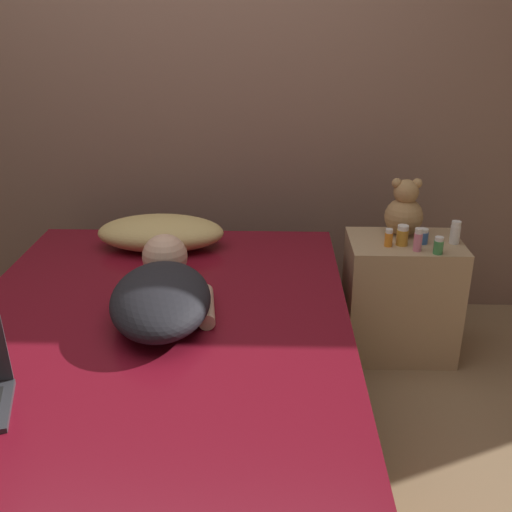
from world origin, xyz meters
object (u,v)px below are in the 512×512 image
object	(u,v)px
bottle_amber	(402,236)
bottle_white	(455,233)
pillow	(161,233)
bottle_pink	(418,240)
bottle_blue	(423,236)
teddy_bear	(404,211)
bottle_orange	(389,238)
person_lying	(163,291)
bottle_green	(439,246)

from	to	relation	value
bottle_amber	bottle_white	bearing A→B (deg)	6.66
pillow	bottle_pink	bearing A→B (deg)	-5.68
bottle_blue	bottle_white	world-z (taller)	bottle_white
bottle_pink	bottle_white	world-z (taller)	same
bottle_amber	bottle_pink	bearing A→B (deg)	-51.27
pillow	teddy_bear	size ratio (longest dim) A/B	2.14
pillow	bottle_orange	distance (m)	1.05
pillow	bottle_white	size ratio (longest dim) A/B	5.54
bottle_blue	bottle_pink	world-z (taller)	bottle_pink
teddy_bear	bottle_orange	bearing A→B (deg)	-121.29
bottle_amber	bottle_blue	bearing A→B (deg)	13.42
bottle_pink	bottle_orange	distance (m)	0.13
bottle_amber	person_lying	bearing A→B (deg)	-149.33
bottle_blue	bottle_green	bearing A→B (deg)	-72.34
teddy_bear	bottle_amber	xyz separation A→B (m)	(-0.03, -0.14, -0.07)
person_lying	bottle_blue	world-z (taller)	person_lying
bottle_green	teddy_bear	bearing A→B (deg)	114.73
bottle_orange	teddy_bear	bearing A→B (deg)	58.71
bottle_amber	bottle_green	xyz separation A→B (m)	(0.14, -0.10, -0.01)
teddy_bear	bottle_pink	bearing A→B (deg)	-82.74
pillow	bottle_pink	xyz separation A→B (m)	(1.17, -0.12, 0.02)
bottle_orange	pillow	bearing A→B (deg)	176.45
person_lying	teddy_bear	world-z (taller)	teddy_bear
bottle_orange	bottle_blue	bearing A→B (deg)	13.97
person_lying	bottle_amber	distance (m)	1.16
bottle_orange	bottle_pink	bearing A→B (deg)	-23.10
pillow	bottle_orange	xyz separation A→B (m)	(1.05, -0.07, 0.01)
teddy_bear	bottle_orange	world-z (taller)	teddy_bear
teddy_bear	bottle_white	size ratio (longest dim) A/B	2.60
pillow	bottle_orange	bearing A→B (deg)	-3.55
pillow	bottle_pink	world-z (taller)	same
bottle_amber	bottle_green	distance (m)	0.17
pillow	bottle_white	distance (m)	1.36
bottle_blue	bottle_orange	xyz separation A→B (m)	(-0.16, -0.04, 0.01)
bottle_amber	bottle_orange	size ratio (longest dim) A/B	1.14
pillow	teddy_bear	distance (m)	1.15
pillow	bottle_blue	size ratio (longest dim) A/B	8.32
pillow	teddy_bear	bearing A→B (deg)	4.46
bottle_amber	bottle_orange	distance (m)	0.07
bottle_pink	bottle_white	distance (m)	0.21
person_lying	bottle_pink	world-z (taller)	person_lying
bottle_pink	bottle_amber	bearing A→B (deg)	128.73
person_lying	bottle_amber	world-z (taller)	person_lying
teddy_bear	bottle_orange	distance (m)	0.20
bottle_pink	person_lying	bearing A→B (deg)	-153.57
bottle_orange	bottle_green	bearing A→B (deg)	-22.47
person_lying	pillow	bearing A→B (deg)	93.33
bottle_pink	bottle_blue	bearing A→B (deg)	64.48
pillow	bottle_blue	xyz separation A→B (m)	(1.21, -0.02, 0.00)
bottle_amber	bottle_pink	distance (m)	0.09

